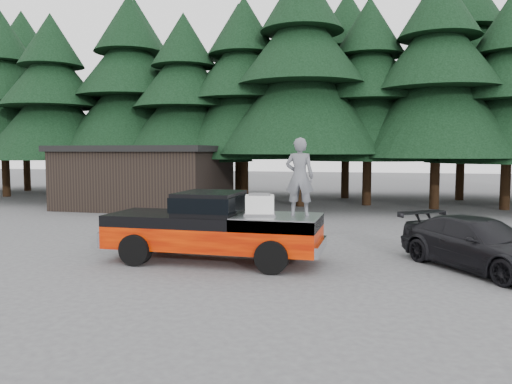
% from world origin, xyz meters
% --- Properties ---
extents(ground, '(120.00, 120.00, 0.00)m').
position_xyz_m(ground, '(0.00, 0.00, 0.00)').
color(ground, '#474749').
rests_on(ground, ground).
extents(pickup_truck, '(6.00, 2.04, 1.33)m').
position_xyz_m(pickup_truck, '(-1.10, 0.26, 0.67)').
color(pickup_truck, '#F13A00').
rests_on(pickup_truck, ground).
extents(truck_cab, '(1.66, 1.90, 0.59)m').
position_xyz_m(truck_cab, '(-1.20, 0.26, 1.62)').
color(truck_cab, black).
rests_on(truck_cab, pickup_truck).
extents(air_compressor, '(0.87, 0.77, 0.51)m').
position_xyz_m(air_compressor, '(0.22, 0.21, 1.59)').
color(air_compressor, white).
rests_on(air_compressor, pickup_truck).
extents(man_on_bed, '(0.75, 0.50, 2.05)m').
position_xyz_m(man_on_bed, '(1.25, 0.40, 2.36)').
color(man_on_bed, slate).
rests_on(man_on_bed, pickup_truck).
extents(parked_car, '(4.25, 4.77, 1.33)m').
position_xyz_m(parked_car, '(5.79, 1.03, 0.66)').
color(parked_car, black).
rests_on(parked_car, ground).
extents(utility_building, '(8.40, 6.40, 3.30)m').
position_xyz_m(utility_building, '(-9.00, 12.00, 1.67)').
color(utility_building, black).
rests_on(utility_building, ground).
extents(treeline, '(60.15, 16.05, 17.50)m').
position_xyz_m(treeline, '(0.42, 17.20, 7.72)').
color(treeline, black).
rests_on(treeline, ground).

